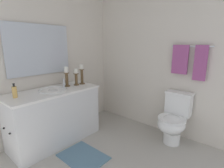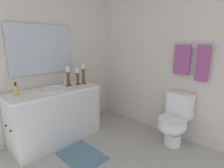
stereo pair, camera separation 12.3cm
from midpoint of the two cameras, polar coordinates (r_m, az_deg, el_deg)
The scene contains 14 objects.
wall_back at distance 2.86m, azimuth 18.67°, elevation 8.14°, with size 2.68×0.04×2.45m, color silver.
wall_left at distance 2.85m, azimuth -20.82°, elevation 7.95°, with size 0.04×2.72×2.45m, color silver.
vanity_cabinet at distance 2.74m, azimuth -16.91°, elevation -9.78°, with size 0.58×1.31×0.80m.
sink_basin at distance 2.63m, azimuth -17.41°, elevation -2.53°, with size 0.40×0.40×0.24m.
mirror at distance 2.79m, azimuth -21.13°, elevation 10.61°, with size 0.02×0.95×0.73m, color silver.
candle_holder_tall at distance 2.86m, azimuth -8.27°, elevation 3.44°, with size 0.09×0.09×0.32m.
candle_holder_short at distance 2.81m, azimuth -10.14°, elevation 2.57°, with size 0.09×0.09×0.26m.
candle_holder_mid at distance 2.76m, azimuth -13.18°, elevation 2.74°, with size 0.09×0.09×0.30m.
soap_bottle at distance 2.45m, azimuth -28.05°, elevation -1.91°, with size 0.06×0.06×0.18m.
toilet at distance 2.69m, azimuth 21.34°, elevation -11.41°, with size 0.39×0.54×0.75m.
towel_bar at distance 2.64m, azimuth 26.85°, elevation 11.10°, with size 0.02×0.02×0.55m, color silver.
towel_near_vanity at distance 2.68m, azimuth 23.49°, elevation 7.37°, with size 0.23×0.03×0.42m, color #A54C8C.
towel_center at distance 2.60m, azimuth 29.12°, elevation 5.94°, with size 0.16×0.03×0.48m, color #A54C8C.
bath_mat at distance 2.47m, azimuth -8.48°, elevation -22.55°, with size 0.60×0.44×0.02m, color slate.
Camera 2 is at (1.27, -1.18, 1.44)m, focal length 27.47 mm.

